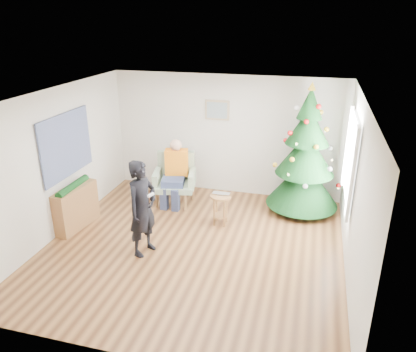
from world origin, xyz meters
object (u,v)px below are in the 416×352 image
(armchair, at_px, (175,185))
(standing_man, at_px, (142,208))
(stool, at_px, (220,209))
(console, at_px, (76,207))
(christmas_tree, at_px, (306,156))

(armchair, distance_m, standing_man, 2.04)
(stool, xyz_separation_m, console, (-2.58, -0.80, 0.09))
(christmas_tree, relative_size, armchair, 2.48)
(stool, distance_m, console, 2.71)
(stool, height_order, armchair, armchair)
(armchair, xyz_separation_m, standing_man, (0.15, -1.99, 0.42))
(christmas_tree, xyz_separation_m, armchair, (-2.61, -0.32, -0.78))
(christmas_tree, distance_m, armchair, 2.74)
(standing_man, bearing_deg, armchair, 21.78)
(christmas_tree, xyz_separation_m, standing_man, (-2.46, -2.31, -0.35))
(stool, relative_size, standing_man, 0.37)
(stool, xyz_separation_m, armchair, (-1.15, 0.70, 0.09))
(christmas_tree, relative_size, stool, 4.33)
(standing_man, distance_m, console, 1.71)
(armchair, bearing_deg, standing_man, -98.08)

